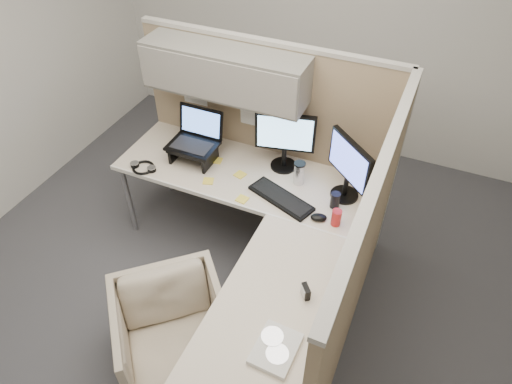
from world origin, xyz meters
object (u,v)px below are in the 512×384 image
at_px(desk, 252,222).
at_px(keyboard, 281,198).
at_px(monitor_left, 285,137).
at_px(office_chair, 173,329).

xyz_separation_m(desk, keyboard, (0.12, 0.24, 0.05)).
bearing_deg(monitor_left, desk, -102.47).
height_order(office_chair, monitor_left, monitor_left).
relative_size(office_chair, keyboard, 1.41).
distance_m(desk, office_chair, 0.86).
bearing_deg(office_chair, monitor_left, 39.58).
bearing_deg(monitor_left, keyboard, -84.32).
distance_m(office_chair, keyboard, 1.13).
xyz_separation_m(office_chair, monitor_left, (0.21, 1.36, 0.66)).
distance_m(monitor_left, keyboard, 0.46).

